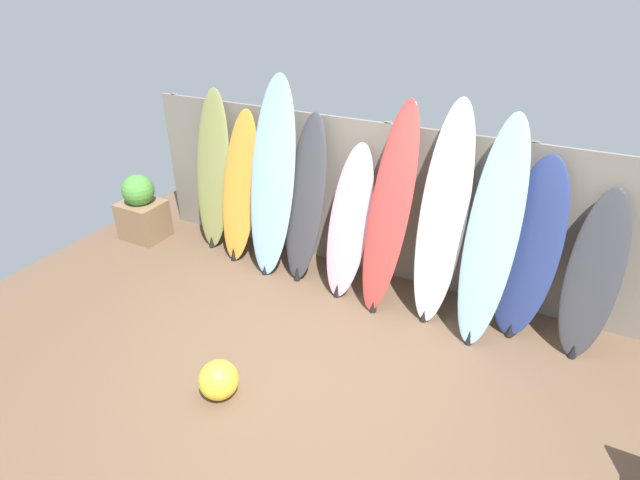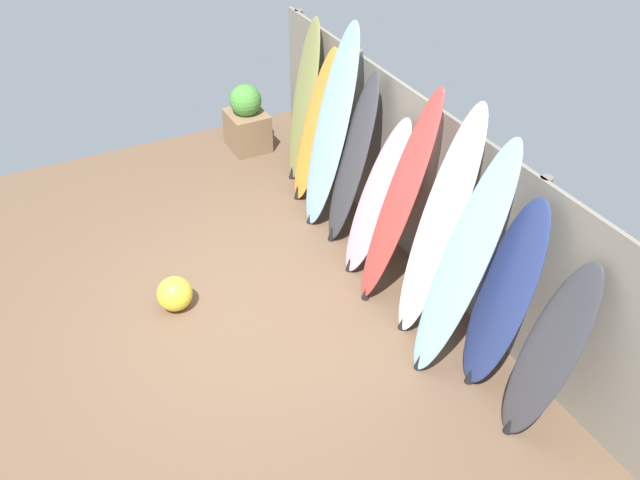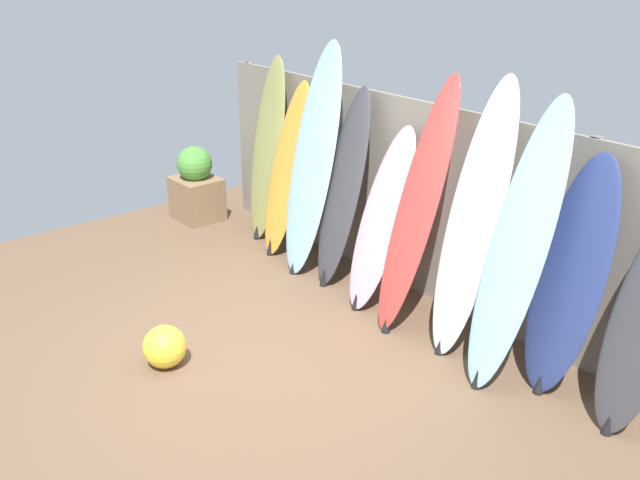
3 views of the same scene
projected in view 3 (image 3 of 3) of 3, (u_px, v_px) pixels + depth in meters
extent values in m
plane|color=brown|center=(251.00, 369.00, 5.53)|extent=(7.68, 7.68, 0.00)
cube|color=gray|center=(432.00, 204.00, 6.36)|extent=(6.08, 0.04, 1.80)
cylinder|color=#6C655B|center=(252.00, 140.00, 8.42)|extent=(0.10, 0.10, 1.80)
cylinder|color=#6C655B|center=(331.00, 167.00, 7.40)|extent=(0.10, 0.10, 1.80)
cylinder|color=#6C655B|center=(435.00, 203.00, 6.38)|extent=(0.10, 0.10, 1.80)
cylinder|color=#6C655B|center=(579.00, 254.00, 5.36)|extent=(0.10, 0.10, 1.80)
ellipsoid|color=olive|center=(267.00, 150.00, 7.68)|extent=(0.51, 0.42, 1.98)
cone|color=black|center=(257.00, 232.00, 7.93)|extent=(0.08, 0.08, 0.15)
ellipsoid|color=orange|center=(287.00, 169.00, 7.35)|extent=(0.48, 0.58, 1.79)
cone|color=black|center=(270.00, 246.00, 7.52)|extent=(0.08, 0.08, 0.17)
ellipsoid|color=#8CB7D6|center=(313.00, 161.00, 6.85)|extent=(0.57, 0.64, 2.24)
cone|color=black|center=(293.00, 267.00, 7.11)|extent=(0.08, 0.08, 0.11)
ellipsoid|color=#38383D|center=(343.00, 188.00, 6.65)|extent=(0.49, 0.58, 1.88)
cone|color=black|center=(324.00, 277.00, 6.84)|extent=(0.08, 0.08, 0.16)
ellipsoid|color=pink|center=(382.00, 219.00, 6.29)|extent=(0.47, 0.69, 1.61)
cone|color=black|center=(356.00, 301.00, 6.40)|extent=(0.08, 0.08, 0.15)
ellipsoid|color=#D13D38|center=(418.00, 206.00, 5.83)|extent=(0.50, 0.78, 2.13)
cone|color=black|center=(386.00, 324.00, 6.04)|extent=(0.08, 0.08, 0.12)
ellipsoid|color=white|center=(474.00, 219.00, 5.50)|extent=(0.50, 0.72, 2.18)
cone|color=black|center=(440.00, 346.00, 5.72)|extent=(0.08, 0.08, 0.12)
ellipsoid|color=#8CB7D6|center=(519.00, 246.00, 5.09)|extent=(0.47, 0.79, 2.12)
cone|color=black|center=(477.00, 378.00, 5.28)|extent=(0.08, 0.08, 0.15)
ellipsoid|color=navy|center=(570.00, 277.00, 5.02)|extent=(0.59, 0.54, 1.77)
cone|color=black|center=(539.00, 384.00, 5.21)|extent=(0.08, 0.08, 0.14)
cone|color=black|center=(608.00, 424.00, 4.78)|extent=(0.08, 0.08, 0.13)
cube|color=#846647|center=(197.00, 198.00, 8.44)|extent=(0.55, 0.48, 0.50)
sphere|color=#498F38|center=(195.00, 164.00, 8.28)|extent=(0.41, 0.41, 0.41)
sphere|color=yellow|center=(165.00, 347.00, 5.52)|extent=(0.34, 0.34, 0.34)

